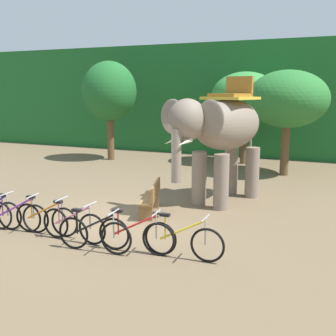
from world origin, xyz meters
The scene contains 13 objects.
ground_plane centered at (0.00, 0.00, 0.00)m, with size 80.00×80.00×0.00m, color brown.
foliage_hedge centered at (0.00, 14.66, 2.90)m, with size 36.00×6.00×5.80m, color #1E6028.
tree_left centered at (-5.06, 8.35, 3.31)m, with size 2.61×2.61×4.76m.
tree_center_right centered at (1.22, 9.80, 3.11)m, with size 3.07×3.07×4.21m.
tree_center centered at (3.34, 7.78, 3.01)m, with size 3.17×3.17×4.16m.
elephant centered at (2.13, 2.72, 2.20)m, with size 2.66×4.24×3.78m.
bike_purple centered at (-1.66, -1.68, 0.39)m, with size 1.70×0.52×0.92m.
bike_orange centered at (-0.87, -1.59, 0.39)m, with size 1.71×0.52×0.92m.
bike_pink centered at (0.00, -1.71, 0.39)m, with size 1.71×0.52×0.92m.
bike_black centered at (0.77, -2.05, 0.39)m, with size 1.71×0.52×0.92m.
bike_red centered at (1.59, -1.75, 0.39)m, with size 1.71×0.52×0.92m.
bike_yellow centered at (2.61, -1.65, 0.39)m, with size 1.71×0.52×0.92m.
wooden_bench centered at (0.72, 0.85, 0.48)m, with size 0.83×1.55×0.89m.
Camera 1 is at (5.39, -8.93, 3.33)m, focal length 43.70 mm.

